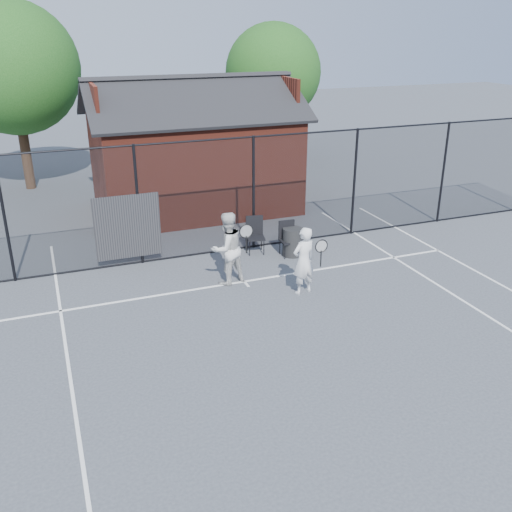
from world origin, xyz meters
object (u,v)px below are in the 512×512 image
object	(u,v)px
clubhouse	(194,159)
player_back	(227,248)
waste_bin	(292,242)
player_front	(304,261)
chair_left	(256,236)
chair_right	(289,240)

from	to	relation	value
clubhouse	player_back	world-z (taller)	clubhouse
clubhouse	waste_bin	world-z (taller)	clubhouse
player_front	chair_left	xyz separation A→B (m)	(-0.13, 2.62, -0.31)
chair_right	waste_bin	world-z (taller)	chair_right
chair_left	chair_right	world-z (taller)	chair_left
clubhouse	player_front	bearing A→B (deg)	-85.70
chair_right	waste_bin	distance (m)	0.12
player_front	waste_bin	size ratio (longest dim) A/B	2.09
chair_left	player_front	bearing A→B (deg)	-75.73
chair_left	waste_bin	distance (m)	0.97
player_back	waste_bin	size ratio (longest dim) A/B	2.31
player_back	chair_right	size ratio (longest dim) A/B	1.91
clubhouse	chair_left	distance (m)	4.56
player_front	player_back	bearing A→B (deg)	141.22
clubhouse	player_back	bearing A→B (deg)	-98.36
player_front	waste_bin	world-z (taller)	player_front
player_back	waste_bin	xyz separation A→B (m)	(2.10, 1.00, -0.48)
chair_right	clubhouse	bearing A→B (deg)	104.66
chair_right	waste_bin	size ratio (longest dim) A/B	1.21
player_front	clubhouse	bearing A→B (deg)	94.30
clubhouse	chair_left	size ratio (longest dim) A/B	6.90
chair_left	chair_right	bearing A→B (deg)	-22.77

